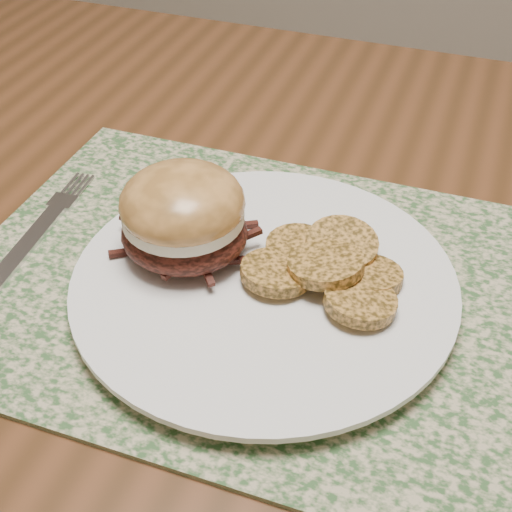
{
  "coord_description": "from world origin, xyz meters",
  "views": [
    {
      "loc": [
        -0.04,
        -0.38,
        1.11
      ],
      "look_at": [
        -0.17,
        -0.03,
        0.79
      ],
      "focal_mm": 50.0,
      "sensor_mm": 36.0,
      "label": 1
    }
  ],
  "objects_px": {
    "dinner_plate": "(264,286)",
    "pork_sandwich": "(183,216)",
    "fork": "(36,234)",
    "dining_table": "(477,402)"
  },
  "relations": [
    {
      "from": "pork_sandwich",
      "to": "fork",
      "type": "xyz_separation_m",
      "value": [
        -0.13,
        -0.0,
        -0.05
      ]
    },
    {
      "from": "pork_sandwich",
      "to": "dinner_plate",
      "type": "bearing_deg",
      "value": -9.15
    },
    {
      "from": "dinner_plate",
      "to": "fork",
      "type": "bearing_deg",
      "value": 179.3
    },
    {
      "from": "fork",
      "to": "pork_sandwich",
      "type": "bearing_deg",
      "value": -2.59
    },
    {
      "from": "fork",
      "to": "dinner_plate",
      "type": "bearing_deg",
      "value": -5.14
    },
    {
      "from": "pork_sandwich",
      "to": "fork",
      "type": "bearing_deg",
      "value": 178.6
    },
    {
      "from": "dinner_plate",
      "to": "pork_sandwich",
      "type": "distance_m",
      "value": 0.08
    },
    {
      "from": "dining_table",
      "to": "pork_sandwich",
      "type": "xyz_separation_m",
      "value": [
        -0.23,
        -0.02,
        0.13
      ]
    },
    {
      "from": "dining_table",
      "to": "pork_sandwich",
      "type": "relative_size",
      "value": 15.31
    },
    {
      "from": "pork_sandwich",
      "to": "fork",
      "type": "height_order",
      "value": "pork_sandwich"
    }
  ]
}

